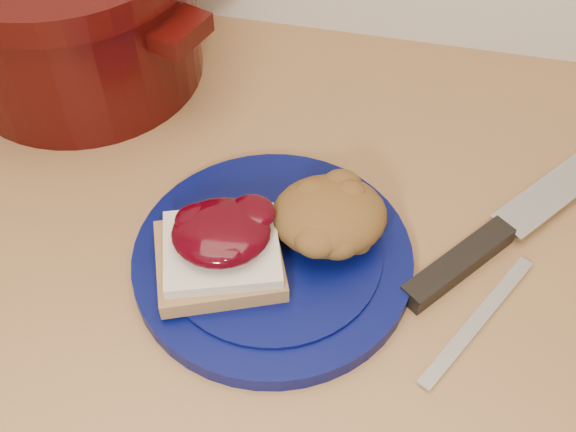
% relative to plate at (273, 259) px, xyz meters
% --- Properties ---
extents(base_cabinet, '(4.00, 0.60, 0.86)m').
position_rel_plate_xyz_m(base_cabinet, '(-0.00, 0.07, -0.48)').
color(base_cabinet, beige).
rests_on(base_cabinet, floor).
extents(plate, '(0.32, 0.32, 0.02)m').
position_rel_plate_xyz_m(plate, '(0.00, 0.00, 0.00)').
color(plate, '#04083D').
rests_on(plate, wood_countertop).
extents(sandwich, '(0.14, 0.13, 0.05)m').
position_rel_plate_xyz_m(sandwich, '(-0.04, -0.02, 0.04)').
color(sandwich, olive).
rests_on(sandwich, plate).
extents(stuffing_mound, '(0.13, 0.12, 0.05)m').
position_rel_plate_xyz_m(stuffing_mound, '(0.05, 0.03, 0.04)').
color(stuffing_mound, brown).
rests_on(stuffing_mound, plate).
extents(chef_knife, '(0.24, 0.29, 0.02)m').
position_rel_plate_xyz_m(chef_knife, '(0.20, 0.07, 0.00)').
color(chef_knife, black).
rests_on(chef_knife, wood_countertop).
extents(butter_knife, '(0.09, 0.16, 0.00)m').
position_rel_plate_xyz_m(butter_knife, '(0.19, -0.02, -0.01)').
color(butter_knife, silver).
rests_on(butter_knife, wood_countertop).
extents(dutch_oven, '(0.37, 0.37, 0.18)m').
position_rel_plate_xyz_m(dutch_oven, '(-0.28, 0.23, 0.08)').
color(dutch_oven, '#310604').
rests_on(dutch_oven, wood_countertop).
extents(pepper_grinder, '(0.06, 0.06, 0.11)m').
position_rel_plate_xyz_m(pepper_grinder, '(-0.30, 0.23, 0.05)').
color(pepper_grinder, black).
rests_on(pepper_grinder, wood_countertop).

